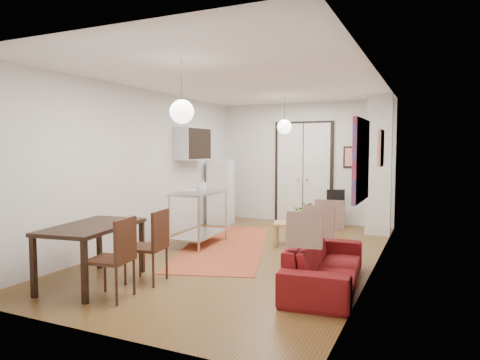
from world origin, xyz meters
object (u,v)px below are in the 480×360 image
at_px(dining_table, 92,231).
at_px(kitchen_counter, 199,209).
at_px(sofa, 325,263).
at_px(coffee_table, 299,226).
at_px(dining_chair_far, 115,250).
at_px(dining_chair_near, 150,239).
at_px(black_side_chair, 335,204).
at_px(fridge, 221,192).

bearing_deg(dining_table, kitchen_counter, 87.47).
distance_m(sofa, coffee_table, 2.43).
bearing_deg(dining_chair_far, dining_chair_near, 171.74).
height_order(kitchen_counter, dining_chair_near, kitchen_counter).
bearing_deg(coffee_table, black_side_chair, 84.51).
bearing_deg(fridge, coffee_table, -39.41).
bearing_deg(fridge, black_side_chair, 8.10).
bearing_deg(kitchen_counter, fridge, 103.12).
height_order(kitchen_counter, black_side_chair, kitchen_counter).
bearing_deg(dining_chair_far, black_side_chair, 158.06).
bearing_deg(coffee_table, dining_chair_far, -108.38).
height_order(sofa, kitchen_counter, kitchen_counter).
distance_m(fridge, dining_table, 4.85).
relative_size(fridge, dining_chair_far, 1.55).
xyz_separation_m(coffee_table, fridge, (-2.36, 1.44, 0.40)).
relative_size(sofa, coffee_table, 2.03).
relative_size(fridge, dining_table, 0.99).
height_order(sofa, dining_table, dining_table).
bearing_deg(dining_table, coffee_table, 61.87).
relative_size(coffee_table, dining_table, 0.67).
bearing_deg(black_side_chair, dining_chair_far, 54.04).
distance_m(kitchen_counter, fridge, 2.31).
height_order(coffee_table, black_side_chair, black_side_chair).
height_order(sofa, coffee_table, sofa).
distance_m(fridge, dining_chair_near, 4.53).
height_order(kitchen_counter, fridge, fridge).
relative_size(dining_table, dining_chair_near, 1.56).
bearing_deg(dining_chair_near, dining_table, -61.49).
xyz_separation_m(kitchen_counter, fridge, (-0.67, 2.21, 0.10)).
xyz_separation_m(fridge, dining_chair_far, (1.16, -5.07, -0.19)).
bearing_deg(dining_table, black_side_chair, 70.08).
distance_m(sofa, dining_chair_near, 2.36).
xyz_separation_m(fridge, dining_table, (0.56, -4.82, -0.06)).
bearing_deg(black_side_chair, coffee_table, 62.23).
xyz_separation_m(dining_table, black_side_chair, (2.02, 5.56, -0.19)).
height_order(sofa, black_side_chair, black_side_chair).
bearing_deg(kitchen_counter, black_side_chair, 53.43).
xyz_separation_m(dining_table, dining_chair_far, (0.60, -0.25, -0.14)).
bearing_deg(dining_chair_near, sofa, 99.75).
height_order(coffee_table, kitchen_counter, kitchen_counter).
height_order(dining_chair_near, black_side_chair, dining_chair_near).
height_order(fridge, black_side_chair, fridge).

